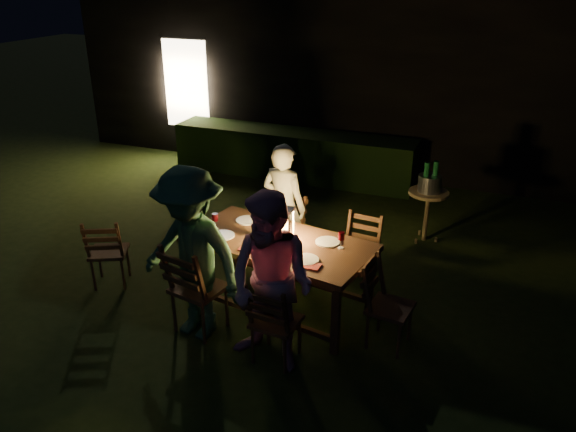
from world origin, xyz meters
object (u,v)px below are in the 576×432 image
at_px(chair_far_right, 357,268).
at_px(person_opp_right, 271,284).
at_px(person_house_side, 284,207).
at_px(ice_bucket, 430,183).
at_px(chair_end, 387,320).
at_px(side_table, 428,197).
at_px(chair_far_left, 282,245).
at_px(bottle_table, 258,223).
at_px(person_opp_left, 191,255).
at_px(dining_table, 279,247).
at_px(chair_spare, 110,263).
at_px(bottle_bucket_b, 435,179).
at_px(chair_near_left, 199,303).
at_px(bottle_bucket_a, 426,180).
at_px(chair_near_right, 275,335).
at_px(lantern, 285,226).

xyz_separation_m(chair_far_right, person_opp_right, (-0.37, -1.55, 0.57)).
relative_size(person_house_side, ice_bucket, 5.14).
height_order(chair_end, side_table, chair_end).
bearing_deg(chair_far_right, chair_end, 126.98).
relative_size(chair_far_left, bottle_table, 3.34).
bearing_deg(chair_far_right, person_opp_left, 53.25).
height_order(chair_far_left, chair_end, chair_far_left).
xyz_separation_m(dining_table, chair_far_right, (0.67, 0.66, -0.45)).
xyz_separation_m(chair_spare, bottle_bucket_b, (3.21, 2.52, 0.59)).
bearing_deg(chair_spare, chair_near_left, -42.11).
xyz_separation_m(chair_near_left, person_opp_left, (-0.01, -0.05, 0.56)).
xyz_separation_m(chair_far_left, person_house_side, (0.01, 0.05, 0.49)).
height_order(person_house_side, ice_bucket, person_house_side).
bearing_deg(dining_table, chair_far_right, 54.48).
height_order(chair_spare, bottle_bucket_a, bottle_bucket_a).
xyz_separation_m(chair_far_right, bottle_bucket_a, (0.47, 1.50, 0.59)).
height_order(chair_far_right, bottle_bucket_b, bottle_bucket_b).
bearing_deg(person_opp_right, person_opp_left, 180.00).
distance_m(chair_near_left, chair_far_left, 1.54).
height_order(chair_far_right, chair_end, chair_end).
xyz_separation_m(chair_near_left, bottle_table, (0.33, 0.72, 0.62)).
height_order(dining_table, chair_far_left, chair_far_left).
xyz_separation_m(chair_far_left, chair_spare, (-1.66, -1.11, -0.01)).
xyz_separation_m(chair_near_left, person_house_side, (0.28, 1.57, 0.46)).
bearing_deg(bottle_bucket_a, ice_bucket, 38.66).
relative_size(chair_end, bottle_bucket_a, 2.83).
bearing_deg(person_opp_left, chair_end, 25.97).
bearing_deg(dining_table, chair_far_left, 120.22).
distance_m(chair_near_left, person_house_side, 1.66).
xyz_separation_m(person_house_side, side_table, (1.49, 1.32, -0.15)).
xyz_separation_m(chair_near_right, chair_end, (0.90, 0.62, 0.00)).
bearing_deg(chair_spare, chair_end, -24.77).
relative_size(chair_far_left, lantern, 2.67).
xyz_separation_m(bottle_table, ice_bucket, (1.44, 2.16, -0.13)).
height_order(dining_table, side_table, dining_table).
bearing_deg(chair_far_left, dining_table, 125.86).
bearing_deg(person_opp_right, bottle_table, 130.49).
bearing_deg(bottle_bucket_b, ice_bucket, -141.34).
xyz_separation_m(chair_end, person_house_side, (-1.51, 1.10, 0.50)).
height_order(side_table, ice_bucket, ice_bucket).
xyz_separation_m(chair_far_right, lantern, (-0.62, -0.62, 0.68)).
relative_size(dining_table, chair_far_left, 2.19).
bearing_deg(bottle_table, person_house_side, 93.68).
relative_size(chair_near_left, ice_bucket, 3.46).
relative_size(lantern, bottle_bucket_b, 1.09).
distance_m(dining_table, chair_far_right, 1.04).
height_order(person_house_side, bottle_table, person_house_side).
bearing_deg(lantern, person_opp_right, -75.33).
distance_m(chair_far_right, bottle_bucket_b, 1.78).
bearing_deg(chair_end, bottle_bucket_a, -171.17).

